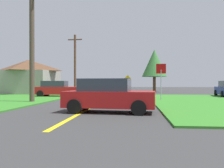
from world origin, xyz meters
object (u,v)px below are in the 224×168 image
(stop_sign, at_px, (161,75))
(utility_pole_near, at_px, (32,40))
(parked_car_near_building, at_px, (57,89))
(direction_sign, at_px, (128,82))
(oak_tree_left, at_px, (154,63))
(car_approaching_junction, at_px, (113,87))
(barn, at_px, (28,77))
(car_behind_on_main_road, at_px, (108,96))
(utility_pole_mid, at_px, (75,63))

(stop_sign, distance_m, utility_pole_near, 10.20)
(parked_car_near_building, relative_size, direction_sign, 1.81)
(oak_tree_left, bearing_deg, stop_sign, -92.63)
(utility_pole_near, bearing_deg, parked_car_near_building, 94.36)
(stop_sign, height_order, car_approaching_junction, stop_sign)
(direction_sign, bearing_deg, barn, -176.75)
(car_approaching_junction, xyz_separation_m, utility_pole_near, (-4.14, -17.26, 3.68))
(car_approaching_junction, height_order, car_behind_on_main_road, same)
(car_approaching_junction, height_order, oak_tree_left, oak_tree_left)
(car_behind_on_main_road, bearing_deg, utility_pole_near, 145.58)
(direction_sign, distance_m, oak_tree_left, 9.15)
(direction_sign, bearing_deg, oak_tree_left, 63.23)
(car_approaching_junction, relative_size, utility_pole_mid, 0.59)
(car_approaching_junction, bearing_deg, utility_pole_near, 75.01)
(utility_pole_mid, bearing_deg, car_behind_on_main_road, -70.47)
(parked_car_near_building, relative_size, utility_pole_mid, 0.59)
(stop_sign, xyz_separation_m, car_approaching_junction, (-5.32, 14.30, -1.28))
(direction_sign, bearing_deg, car_approaching_junction, 120.31)
(utility_pole_near, relative_size, utility_pole_mid, 1.19)
(utility_pole_mid, distance_m, direction_sign, 6.97)
(stop_sign, distance_m, car_approaching_junction, 15.32)
(stop_sign, xyz_separation_m, utility_pole_mid, (-9.57, 9.57, 1.75))
(car_behind_on_main_road, bearing_deg, oak_tree_left, 86.31)
(stop_sign, xyz_separation_m, parked_car_near_building, (-9.99, 3.97, -1.28))
(stop_sign, bearing_deg, car_behind_on_main_road, 75.19)
(car_behind_on_main_road, xyz_separation_m, oak_tree_left, (4.15, 26.23, 3.68))
(oak_tree_left, xyz_separation_m, barn, (-16.58, -8.44, -2.30))
(utility_pole_mid, bearing_deg, car_approaching_junction, 48.07)
(car_approaching_junction, bearing_deg, parked_car_near_building, 64.18)
(utility_pole_near, relative_size, direction_sign, 3.65)
(parked_car_near_building, height_order, utility_pole_mid, utility_pole_mid)
(stop_sign, distance_m, direction_sign, 10.90)
(parked_car_near_building, bearing_deg, utility_pole_near, -87.81)
(direction_sign, relative_size, barn, 0.35)
(stop_sign, bearing_deg, utility_pole_mid, -37.44)
(utility_pole_mid, relative_size, direction_sign, 3.07)
(car_approaching_junction, xyz_separation_m, parked_car_near_building, (-4.67, -10.33, 0.00))
(car_behind_on_main_road, height_order, barn, barn)
(direction_sign, bearing_deg, stop_sign, -73.66)
(parked_car_near_building, height_order, car_behind_on_main_road, same)
(stop_sign, relative_size, car_approaching_junction, 0.68)
(utility_pole_mid, distance_m, barn, 6.40)
(car_behind_on_main_road, xyz_separation_m, utility_pole_near, (-6.15, 5.11, 3.68))
(direction_sign, bearing_deg, car_behind_on_main_road, -90.79)
(utility_pole_near, relative_size, oak_tree_left, 1.33)
(direction_sign, bearing_deg, utility_pole_near, -115.53)
(utility_pole_mid, xyz_separation_m, direction_sign, (6.51, 0.87, -2.34))
(parked_car_near_building, distance_m, car_behind_on_main_road, 13.76)
(barn, bearing_deg, utility_pole_near, -63.63)
(direction_sign, relative_size, oak_tree_left, 0.36)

